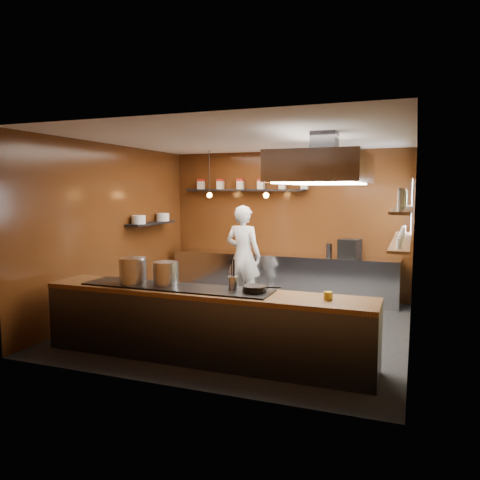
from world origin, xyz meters
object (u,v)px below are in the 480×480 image
at_px(extractor_hood, 324,168).
at_px(stockpot_large, 133,271).
at_px(stockpot_small, 166,273).
at_px(chef, 243,256).
at_px(espresso_machine, 350,249).

distance_m(extractor_hood, stockpot_large, 2.98).
relative_size(stockpot_large, stockpot_small, 1.08).
bearing_deg(extractor_hood, chef, 137.31).
distance_m(stockpot_small, espresso_machine, 4.15).
bearing_deg(espresso_machine, extractor_hood, -77.72).
height_order(stockpot_large, espresso_machine, stockpot_large).
relative_size(stockpot_small, espresso_machine, 0.91).
height_order(extractor_hood, stockpot_small, extractor_hood).
height_order(stockpot_large, stockpot_small, stockpot_large).
bearing_deg(stockpot_small, stockpot_large, -172.53).
bearing_deg(espresso_machine, chef, -142.37).
bearing_deg(stockpot_small, extractor_hood, 32.45).
bearing_deg(stockpot_large, stockpot_small, 7.47).
relative_size(stockpot_large, chef, 0.19).
xyz_separation_m(extractor_hood, stockpot_large, (-2.33, -1.24, -1.39)).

